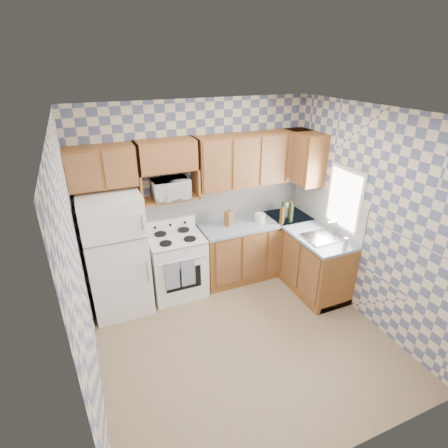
{
  "coord_description": "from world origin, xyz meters",
  "views": [
    {
      "loc": [
        -1.52,
        -2.96,
        3.17
      ],
      "look_at": [
        0.05,
        0.75,
        1.25
      ],
      "focal_mm": 28.0,
      "sensor_mm": 36.0,
      "label": 1
    }
  ],
  "objects": [
    {
      "name": "electric_kettle",
      "position": [
        1.34,
        1.28,
        1.01
      ],
      "size": [
        0.14,
        0.14,
        0.17
      ],
      "primitive_type": "cylinder",
      "color": "white",
      "rests_on": "countertop_back"
    },
    {
      "name": "knife_block",
      "position": [
        0.37,
        1.32,
        1.03
      ],
      "size": [
        0.13,
        0.13,
        0.23
      ],
      "primitive_type": "cube",
      "rotation": [
        0.0,
        0.0,
        0.37
      ],
      "color": "brown",
      "rests_on": "countertop_back"
    },
    {
      "name": "dish_towel_left",
      "position": [
        -0.63,
        0.93,
        0.52
      ],
      "size": [
        0.19,
        0.02,
        0.41
      ],
      "primitive_type": "cube",
      "color": "navy",
      "rests_on": "stove_body"
    },
    {
      "name": "upper_cabinets_fridge",
      "position": [
        -1.29,
        1.44,
        1.97
      ],
      "size": [
        0.82,
        0.33,
        0.5
      ],
      "primitive_type": "cube",
      "color": "brown",
      "rests_on": "back_wall"
    },
    {
      "name": "microwave",
      "position": [
        -0.46,
        1.4,
        1.58
      ],
      "size": [
        0.5,
        0.35,
        0.27
      ],
      "primitive_type": "imported",
      "rotation": [
        0.0,
        0.0,
        0.05
      ],
      "color": "white",
      "rests_on": "microwave_shelf"
    },
    {
      "name": "base_cabinets_right",
      "position": [
        1.4,
        0.8,
        0.44
      ],
      "size": [
        0.6,
        1.6,
        0.88
      ],
      "primitive_type": "cube",
      "color": "brown",
      "rests_on": "floor"
    },
    {
      "name": "window",
      "position": [
        1.69,
        0.45,
        1.45
      ],
      "size": [
        0.02,
        0.66,
        0.86
      ],
      "primitive_type": "cube",
      "color": "silver",
      "rests_on": "right_wall"
    },
    {
      "name": "bottle_2",
      "position": [
        1.33,
        1.17,
        1.06
      ],
      "size": [
        0.07,
        0.07,
        0.27
      ],
      "primitive_type": "cylinder",
      "color": "#51330E",
      "rests_on": "countertop_back"
    },
    {
      "name": "food_containers",
      "position": [
        0.86,
        1.27,
        0.98
      ],
      "size": [
        0.18,
        0.18,
        0.12
      ],
      "primitive_type": null,
      "color": "beige",
      "rests_on": "countertop_back"
    },
    {
      "name": "soap_bottle",
      "position": [
        1.46,
        0.06,
        1.01
      ],
      "size": [
        0.06,
        0.06,
        0.17
      ],
      "primitive_type": "cylinder",
      "color": "beige",
      "rests_on": "countertop_right"
    },
    {
      "name": "cooktop",
      "position": [
        -0.47,
        1.28,
        0.91
      ],
      "size": [
        0.76,
        0.65,
        0.02
      ],
      "primitive_type": "cube",
      "color": "silver",
      "rests_on": "stove_body"
    },
    {
      "name": "floor",
      "position": [
        0.0,
        0.0,
        0.0
      ],
      "size": [
        3.4,
        3.4,
        0.0
      ],
      "primitive_type": "plane",
      "color": "#7D664F",
      "rests_on": "ground"
    },
    {
      "name": "microwave_shelf",
      "position": [
        -0.47,
        1.44,
        1.44
      ],
      "size": [
        0.8,
        0.33,
        0.03
      ],
      "primitive_type": "cube",
      "color": "brown",
      "rests_on": "back_wall"
    },
    {
      "name": "backguard",
      "position": [
        -0.47,
        1.55,
        1.0
      ],
      "size": [
        0.76,
        0.08,
        0.17
      ],
      "primitive_type": "cube",
      "color": "white",
      "rests_on": "cooktop"
    },
    {
      "name": "dish_towel_right",
      "position": [
        -0.41,
        0.93,
        0.52
      ],
      "size": [
        0.19,
        0.02,
        0.41
      ],
      "primitive_type": "cube",
      "color": "navy",
      "rests_on": "stove_body"
    },
    {
      "name": "base_cabinets_back",
      "position": [
        0.82,
        1.3,
        0.44
      ],
      "size": [
        1.75,
        0.6,
        0.88
      ],
      "primitive_type": "cube",
      "color": "brown",
      "rests_on": "floor"
    },
    {
      "name": "countertop_right",
      "position": [
        1.4,
        0.8,
        0.9
      ],
      "size": [
        0.63,
        1.6,
        0.04
      ],
      "primitive_type": "cube",
      "color": "gray",
      "rests_on": "base_cabinets_right"
    },
    {
      "name": "refrigerator",
      "position": [
        -1.27,
        1.25,
        0.84
      ],
      "size": [
        0.75,
        0.7,
        1.68
      ],
      "primitive_type": "cube",
      "color": "white",
      "rests_on": "floor"
    },
    {
      "name": "bottle_3",
      "position": [
        1.11,
        1.05,
        1.05
      ],
      "size": [
        0.07,
        0.07,
        0.25
      ],
      "primitive_type": "cylinder",
      "color": "#51330E",
      "rests_on": "countertop_back"
    },
    {
      "name": "upper_cabinets_right",
      "position": [
        1.53,
        1.25,
        1.85
      ],
      "size": [
        0.33,
        0.7,
        0.74
      ],
      "primitive_type": "cube",
      "color": "brown",
      "rests_on": "right_wall"
    },
    {
      "name": "backsplash_right",
      "position": [
        1.69,
        0.8,
        1.2
      ],
      "size": [
        0.02,
        1.6,
        0.56
      ],
      "primitive_type": "cube",
      "color": "white",
      "rests_on": "right_wall"
    },
    {
      "name": "bottle_1",
      "position": [
        1.28,
        1.07,
        1.07
      ],
      "size": [
        0.07,
        0.07,
        0.29
      ],
      "primitive_type": "cylinder",
      "color": "black",
      "rests_on": "countertop_back"
    },
    {
      "name": "backsplash_back",
      "position": [
        0.4,
        1.59,
        1.2
      ],
      "size": [
        2.6,
        0.02,
        0.56
      ],
      "primitive_type": "cube",
      "color": "white",
      "rests_on": "back_wall"
    },
    {
      "name": "bottle_0",
      "position": [
        1.18,
        1.13,
        1.08
      ],
      "size": [
        0.07,
        0.07,
        0.31
      ],
      "primitive_type": "cylinder",
      "color": "black",
      "rests_on": "countertop_back"
    },
    {
      "name": "back_wall",
      "position": [
        0.0,
        1.6,
        1.35
      ],
      "size": [
        3.4,
        0.02,
        2.7
      ],
      "primitive_type": "cube",
      "color": "slate",
      "rests_on": "ground"
    },
    {
      "name": "countertop_back",
      "position": [
        0.82,
        1.3,
        0.9
      ],
      "size": [
        1.77,
        0.63,
        0.04
      ],
      "primitive_type": "cube",
      "color": "gray",
      "rests_on": "base_cabinets_back"
    },
    {
      "name": "upper_cabinets_back",
      "position": [
        0.82,
        1.44,
        1.85
      ],
      "size": [
        1.75,
        0.33,
        0.74
      ],
      "primitive_type": "cube",
      "color": "brown",
      "rests_on": "back_wall"
    },
    {
      "name": "right_wall",
      "position": [
        1.7,
        0.0,
        1.35
      ],
      "size": [
        0.02,
        3.2,
        2.7
      ],
      "primitive_type": "cube",
      "color": "slate",
      "rests_on": "ground"
    },
    {
      "name": "stove_body",
      "position": [
        -0.47,
        1.28,
        0.45
      ],
      "size": [
        0.76,
        0.65,
        0.9
      ],
      "primitive_type": "cube",
      "color": "white",
      "rests_on": "floor"
    },
    {
      "name": "sink",
      "position": [
        1.4,
        0.45,
        0.93
      ],
      "size": [
        0.48,
        0.4,
        0.03
      ],
      "primitive_type": "cube",
      "color": "#B7B7BC",
      "rests_on": "countertop_right"
    }
  ]
}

